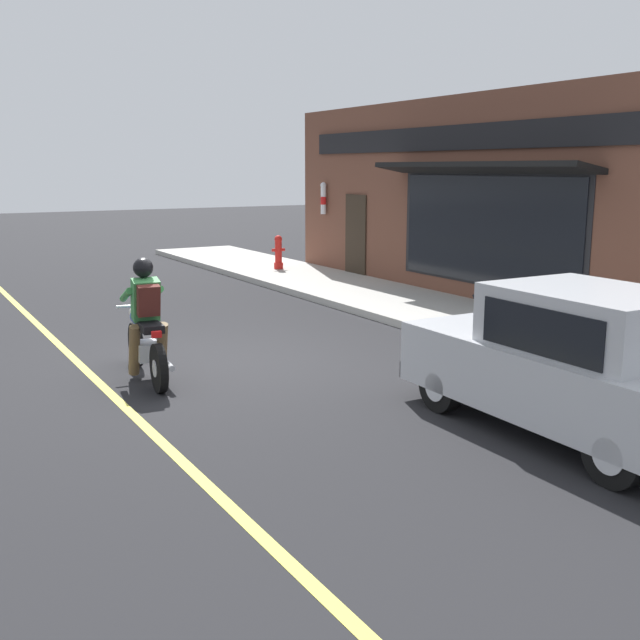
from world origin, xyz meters
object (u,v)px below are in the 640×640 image
motorcycle_with_rider (146,329)px  traffic_cone (617,324)px  fire_hydrant (278,252)px  car_hatchback (574,363)px

motorcycle_with_rider → traffic_cone: motorcycle_with_rider is taller
motorcycle_with_rider → fire_hydrant: 10.03m
traffic_cone → fire_hydrant: (-0.54, 10.14, 0.14)m
traffic_cone → fire_hydrant: bearing=93.0°
car_hatchback → traffic_cone: bearing=32.0°
car_hatchback → traffic_cone: (3.44, 2.15, -0.33)m
traffic_cone → fire_hydrant: size_ratio=0.68×
car_hatchback → fire_hydrant: bearing=76.7°
car_hatchback → fire_hydrant: 12.63m
car_hatchback → fire_hydrant: size_ratio=4.32×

